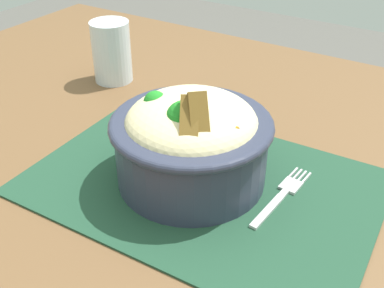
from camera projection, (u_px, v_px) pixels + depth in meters
table at (219, 232)px, 0.61m from camera, size 1.40×0.97×0.76m
placemat at (202, 183)px, 0.58m from camera, size 0.42×0.30×0.00m
bowl at (192, 138)px, 0.56m from camera, size 0.19×0.19×0.14m
fork at (283, 194)px, 0.56m from camera, size 0.02×0.13×0.00m
drinking_glass at (112, 55)px, 0.81m from camera, size 0.07×0.07×0.11m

